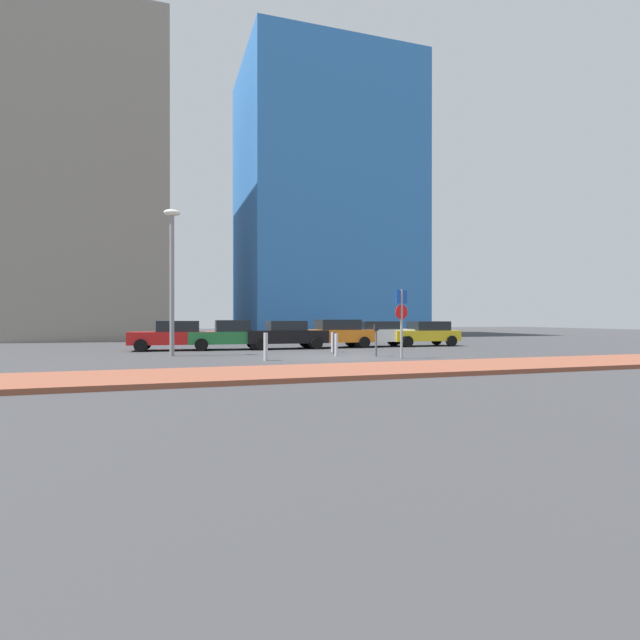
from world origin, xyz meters
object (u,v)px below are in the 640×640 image
(parked_car_black, at_px, (286,334))
(traffic_bollard_far, at_px, (333,342))
(parked_car_red, at_px, (174,335))
(parked_car_green, at_px, (229,335))
(parking_meter, at_px, (376,336))
(traffic_bollard_near, at_px, (266,347))
(traffic_bollard_edge, at_px, (336,345))
(traffic_bollard_mid, at_px, (335,343))
(parked_car_white, at_px, (377,333))
(street_lamp, at_px, (172,269))
(parked_car_yellow, at_px, (424,333))
(parked_car_orange, at_px, (335,333))
(parking_sign_post, at_px, (401,315))

(parked_car_black, relative_size, traffic_bollard_far, 4.54)
(parked_car_red, height_order, parked_car_green, parked_car_green)
(parking_meter, relative_size, traffic_bollard_near, 1.28)
(traffic_bollard_edge, bearing_deg, traffic_bollard_near, -159.80)
(traffic_bollard_mid, bearing_deg, traffic_bollard_edge, -107.20)
(parked_car_red, distance_m, parked_car_white, 11.36)
(parked_car_red, height_order, parking_meter, parked_car_red)
(parked_car_green, xyz_separation_m, traffic_bollard_far, (4.59, -3.42, -0.29))
(traffic_bollard_near, xyz_separation_m, traffic_bollard_edge, (3.37, 1.24, -0.05))
(street_lamp, bearing_deg, parking_meter, -19.72)
(traffic_bollard_edge, bearing_deg, parked_car_black, 98.14)
(parked_car_yellow, relative_size, street_lamp, 0.66)
(parked_car_black, distance_m, street_lamp, 7.53)
(parked_car_black, relative_size, parked_car_white, 1.08)
(parked_car_black, xyz_separation_m, parked_car_white, (5.56, 0.31, 0.01))
(parked_car_black, distance_m, traffic_bollard_near, 7.43)
(traffic_bollard_near, bearing_deg, parked_car_black, 69.90)
(parked_car_white, bearing_deg, traffic_bollard_far, -138.79)
(parked_car_white, height_order, traffic_bollard_edge, parked_car_white)
(parked_car_white, bearing_deg, parked_car_yellow, -5.12)
(parking_meter, bearing_deg, parked_car_orange, 85.74)
(parked_car_green, distance_m, parked_car_black, 3.04)
(parked_car_orange, relative_size, traffic_bollard_near, 3.96)
(traffic_bollard_near, bearing_deg, parking_sign_post, -7.54)
(parked_car_orange, height_order, traffic_bollard_near, parked_car_orange)
(parked_car_black, xyz_separation_m, parked_car_yellow, (8.52, 0.05, -0.01))
(parked_car_black, bearing_deg, parking_sign_post, -68.97)
(parked_car_green, height_order, street_lamp, street_lamp)
(street_lamp, distance_m, traffic_bollard_edge, 7.92)
(parked_car_red, bearing_deg, parked_car_black, -5.02)
(parked_car_yellow, xyz_separation_m, parking_meter, (-6.11, -6.47, 0.13))
(parked_car_green, height_order, parked_car_white, parked_car_green)
(parked_car_yellow, distance_m, traffic_bollard_edge, 9.63)
(parked_car_red, bearing_deg, parking_sign_post, -43.17)
(parking_sign_post, bearing_deg, traffic_bollard_edge, 137.40)
(parked_car_white, xyz_separation_m, street_lamp, (-11.54, -3.73, 3.03))
(parked_car_black, bearing_deg, street_lamp, -150.27)
(parking_sign_post, relative_size, traffic_bollard_near, 2.60)
(traffic_bollard_mid, bearing_deg, traffic_bollard_far, 74.72)
(parking_sign_post, relative_size, traffic_bollard_mid, 2.85)
(parked_car_red, bearing_deg, street_lamp, -92.74)
(traffic_bollard_near, distance_m, traffic_bollard_far, 5.60)
(parked_car_red, relative_size, street_lamp, 0.69)
(parking_sign_post, relative_size, street_lamp, 0.44)
(parked_car_yellow, bearing_deg, traffic_bollard_edge, -143.07)
(parked_car_black, relative_size, parking_meter, 3.16)
(parked_car_white, xyz_separation_m, traffic_bollard_far, (-4.00, -3.50, -0.30))
(parked_car_orange, relative_size, traffic_bollard_far, 4.46)
(parking_sign_post, bearing_deg, parked_car_yellow, 54.40)
(parked_car_red, relative_size, parked_car_black, 1.00)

